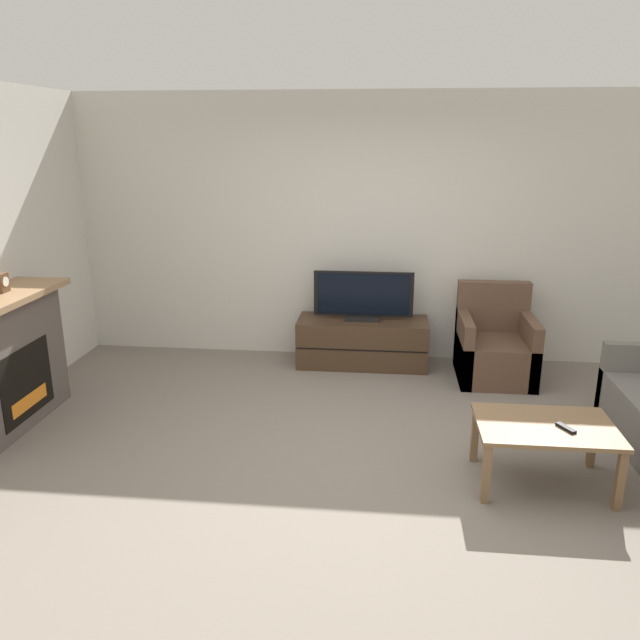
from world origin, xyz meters
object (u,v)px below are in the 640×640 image
Objects in this scene: mantel_clock at (1,283)px; armchair at (495,349)px; tv at (363,298)px; remote at (566,428)px; tv_stand at (362,342)px; coffee_table at (545,432)px; fireplace at (0,362)px.

mantel_clock is 0.17× the size of armchair.
tv reaches higher than remote.
remote is at bearing -58.02° from tv.
tv_stand is 2.54m from coffee_table.
tv is 1.11× the size of armchair.
armchair is at bearing 20.53° from fireplace.
armchair is at bearing 64.78° from remote.
tv is at bearing 30.15° from mantel_clock.
tv_stand is at bearing 32.11° from fireplace.
coffee_table is at bearing 121.38° from remote.
armchair is 1.00× the size of coffee_table.
armchair reaches higher than remote.
remote is at bearing -6.80° from fireplace.
fireplace is at bearing -97.23° from mantel_clock.
fireplace is 3.29m from tv.
fireplace is 1.05× the size of tv_stand.
fireplace is at bearing -147.89° from tv_stand.
tv_stand is (2.79, 1.75, -0.31)m from fireplace.
remote reaches higher than coffee_table.
fireplace is 4.11m from coffee_table.
tv is at bearing -90.00° from tv_stand.
mantel_clock reaches higher than remote.
tv reaches higher than tv_stand.
mantel_clock is at bearing 171.95° from coffee_table.
tv is 6.61× the size of remote.
fireplace is at bearing 144.66° from remote.
coffee_table is (4.08, -0.44, -0.17)m from fireplace.
tv_stand is 1.47× the size of armchair.
tv_stand is at bearing 93.41° from remote.
tv is 1.11× the size of coffee_table.
mantel_clock is 4.28m from remote.
tv_stand is 8.71× the size of remote.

